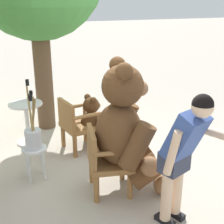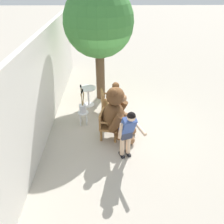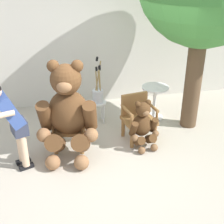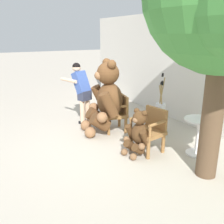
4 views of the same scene
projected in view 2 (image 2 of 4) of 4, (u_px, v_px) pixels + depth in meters
ground_plane at (123, 124)px, 7.18m from camera, size 60.00×60.00×0.00m
back_wall at (43, 86)px, 6.38m from camera, size 10.00×0.16×2.80m
wooden_chair_left at (108, 124)px, 6.38m from camera, size 0.66×0.62×0.86m
wooden_chair_right at (108, 102)px, 7.45m from camera, size 0.64×0.60×0.86m
teddy_bear_large at (117, 114)px, 6.16m from camera, size 1.06×1.06×1.71m
teddy_bear_small at (116, 102)px, 7.48m from camera, size 0.55×0.55×0.90m
person_visitor at (128, 130)px, 5.38m from camera, size 0.71×0.64×1.54m
white_stool at (83, 115)px, 6.98m from camera, size 0.34×0.34×0.46m
brush_bucket at (83, 107)px, 6.82m from camera, size 0.22×0.22×0.95m
round_side_table at (88, 94)px, 7.93m from camera, size 0.56×0.56×0.72m
patio_tree at (101, 23)px, 7.28m from camera, size 2.46×2.34×3.99m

